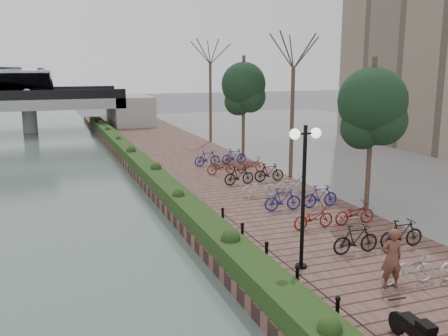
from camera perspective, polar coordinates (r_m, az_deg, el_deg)
promenade at (r=28.08m, az=-1.10°, el=-1.51°), size 8.00×75.00×0.50m
inland_pavement at (r=36.47m, az=23.39°, el=0.59°), size 24.00×75.00×0.50m
hedge at (r=29.47m, az=-8.97°, el=0.07°), size 1.10×56.00×0.60m
chain_fence at (r=13.44m, az=10.44°, el=-14.12°), size 0.10×14.10×0.70m
lamppost at (r=15.02m, az=9.17°, el=0.30°), size 1.02×0.32×4.44m
motorcycle at (r=12.30m, az=20.83°, el=-16.77°), size 0.55×1.47×0.90m
pedestrian at (r=14.90m, az=18.60°, el=-9.74°), size 0.70×0.52×1.74m
bicycle_parking at (r=22.97m, az=7.51°, el=-2.75°), size 2.40×19.89×1.00m
street_trees at (r=24.86m, az=11.35°, el=4.58°), size 3.20×37.12×6.80m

